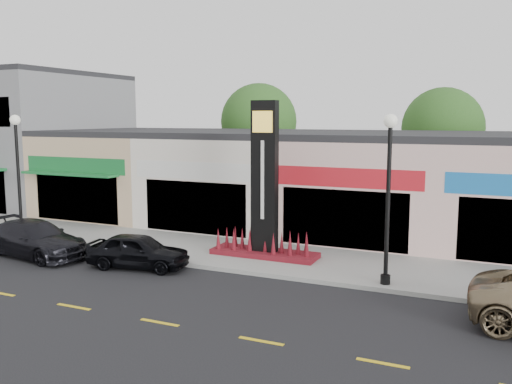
% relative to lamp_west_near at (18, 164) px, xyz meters
% --- Properties ---
extents(ground, '(120.00, 120.00, 0.00)m').
position_rel_lamp_west_near_xyz_m(ground, '(8.00, -2.50, -3.48)').
color(ground, black).
rests_on(ground, ground).
extents(sidewalk, '(52.00, 4.30, 0.15)m').
position_rel_lamp_west_near_xyz_m(sidewalk, '(8.00, 1.85, -3.40)').
color(sidewalk, gray).
rests_on(sidewalk, ground).
extents(curb, '(52.00, 0.20, 0.15)m').
position_rel_lamp_west_near_xyz_m(curb, '(8.00, -0.40, -3.40)').
color(curb, gray).
rests_on(curb, ground).
extents(building_grey_2story, '(12.00, 10.95, 8.30)m').
position_rel_lamp_west_near_xyz_m(building_grey_2story, '(-10.00, 8.98, 0.67)').
color(building_grey_2story, slate).
rests_on(building_grey_2story, ground).
extents(shop_beige, '(7.00, 10.85, 4.80)m').
position_rel_lamp_west_near_xyz_m(shop_beige, '(-0.50, 8.96, -1.08)').
color(shop_beige, tan).
rests_on(shop_beige, ground).
extents(shop_cream, '(7.00, 10.01, 4.80)m').
position_rel_lamp_west_near_xyz_m(shop_cream, '(6.50, 8.97, -1.08)').
color(shop_cream, beige).
rests_on(shop_cream, ground).
extents(shop_pink_w, '(7.00, 10.01, 4.80)m').
position_rel_lamp_west_near_xyz_m(shop_pink_w, '(13.50, 8.97, -1.08)').
color(shop_pink_w, beige).
rests_on(shop_pink_w, ground).
extents(tree_rear_west, '(5.20, 5.20, 7.83)m').
position_rel_lamp_west_near_xyz_m(tree_rear_west, '(4.00, 17.00, 1.74)').
color(tree_rear_west, '#382619').
rests_on(tree_rear_west, ground).
extents(tree_rear_mid, '(4.80, 4.80, 7.29)m').
position_rel_lamp_west_near_xyz_m(tree_rear_mid, '(16.00, 17.00, 1.41)').
color(tree_rear_mid, '#382619').
rests_on(tree_rear_mid, ground).
extents(lamp_west_near, '(0.44, 0.44, 5.47)m').
position_rel_lamp_west_near_xyz_m(lamp_west_near, '(0.00, 0.00, 0.00)').
color(lamp_west_near, black).
rests_on(lamp_west_near, sidewalk).
extents(lamp_east_near, '(0.44, 0.44, 5.47)m').
position_rel_lamp_west_near_xyz_m(lamp_east_near, '(16.00, 0.00, 0.00)').
color(lamp_east_near, black).
rests_on(lamp_east_near, sidewalk).
extents(pylon_sign, '(4.20, 1.30, 6.00)m').
position_rel_lamp_west_near_xyz_m(pylon_sign, '(11.00, 1.70, -1.20)').
color(pylon_sign, '#510E1B').
rests_on(pylon_sign, sidewalk).
extents(car_dark_sedan, '(2.63, 5.13, 1.42)m').
position_rel_lamp_west_near_xyz_m(car_dark_sedan, '(2.42, -1.58, -2.76)').
color(car_dark_sedan, black).
rests_on(car_dark_sedan, ground).
extents(car_black_sedan, '(2.11, 3.98, 1.29)m').
position_rel_lamp_west_near_xyz_m(car_black_sedan, '(7.21, -1.29, -2.83)').
color(car_black_sedan, black).
rests_on(car_black_sedan, ground).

